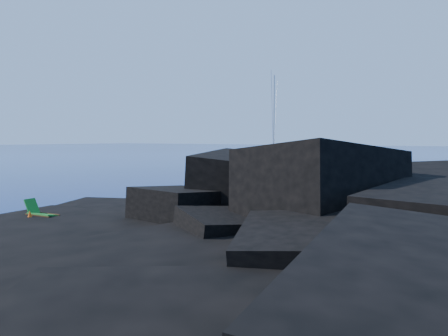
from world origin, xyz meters
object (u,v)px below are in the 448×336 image
(deck_chair, at_px, (42,210))
(sailboat, at_px, (273,168))
(marker_cone, at_px, (30,217))
(sunbather, at_px, (54,212))

(deck_chair, bearing_deg, sailboat, 97.90)
(sailboat, relative_size, deck_chair, 7.95)
(marker_cone, bearing_deg, sunbather, 114.55)
(marker_cone, bearing_deg, sailboat, 102.28)
(deck_chair, distance_m, sunbather, 1.42)
(deck_chair, height_order, sunbather, deck_chair)
(sailboat, distance_m, marker_cone, 38.68)
(deck_chair, relative_size, marker_cone, 2.70)
(sunbather, bearing_deg, marker_cone, -99.94)
(sailboat, xyz_separation_m, sunbather, (7.48, -36.15, 0.51))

